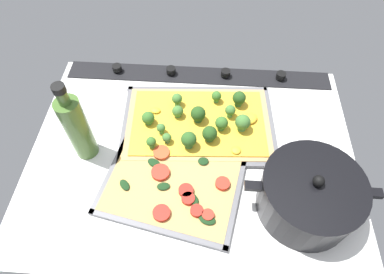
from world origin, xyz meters
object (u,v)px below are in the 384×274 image
at_px(baking_tray_front, 198,125).
at_px(broccoli_pizza, 200,122).
at_px(veggie_pizza_back, 173,184).
at_px(oil_bottle, 77,127).
at_px(baking_tray_back, 172,185).
at_px(cooking_pot, 309,195).

xyz_separation_m(baking_tray_front, broccoli_pizza, (-0.01, 0.00, 0.02)).
height_order(baking_tray_front, veggie_pizza_back, veggie_pizza_back).
bearing_deg(broccoli_pizza, oil_bottle, 18.70).
bearing_deg(baking_tray_front, veggie_pizza_back, 75.50).
distance_m(broccoli_pizza, oil_bottle, 0.31).
bearing_deg(baking_tray_back, veggie_pizza_back, 148.85).
xyz_separation_m(baking_tray_back, cooking_pot, (-0.30, 0.03, 0.05)).
bearing_deg(veggie_pizza_back, baking_tray_front, -104.50).
relative_size(veggie_pizza_back, cooking_pot, 1.17).
bearing_deg(cooking_pot, broccoli_pizza, -40.91).
distance_m(baking_tray_front, cooking_pot, 0.34).
bearing_deg(baking_tray_back, broccoli_pizza, -107.38).
distance_m(baking_tray_back, oil_bottle, 0.26).
bearing_deg(oil_bottle, broccoli_pizza, -161.30).
bearing_deg(baking_tray_front, baking_tray_back, 74.41).
xyz_separation_m(baking_tray_front, baking_tray_back, (0.05, 0.19, 0.00)).
relative_size(baking_tray_front, broccoli_pizza, 1.06).
distance_m(baking_tray_front, baking_tray_back, 0.19).
xyz_separation_m(baking_tray_back, oil_bottle, (0.23, -0.09, 0.10)).
relative_size(baking_tray_front, veggie_pizza_back, 1.26).
xyz_separation_m(cooking_pot, oil_bottle, (0.53, -0.12, 0.04)).
distance_m(broccoli_pizza, veggie_pizza_back, 0.19).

